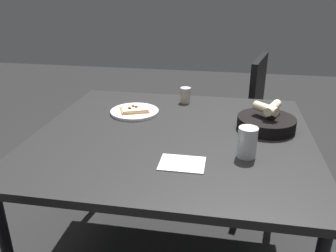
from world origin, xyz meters
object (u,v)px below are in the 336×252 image
Objects in this scene: bread_basket at (266,122)px; chair_far at (237,111)px; pizza_plate at (135,111)px; pepper_shaker at (185,96)px; dining_table at (173,144)px; beer_glass at (247,144)px.

chair_far is (0.10, -0.77, -0.24)m from bread_basket.
pizza_plate is 0.62m from bread_basket.
bread_basket reaches higher than pepper_shaker.
dining_table is 0.42m from bread_basket.
pizza_plate is at bearing -34.98° from beer_glass.
pepper_shaker is 0.61m from chair_far.
dining_table is 0.42m from pepper_shaker.
pizza_plate is 0.94× the size of bread_basket.
pepper_shaker is at bearing -89.96° from dining_table.
chair_far is at bearing -89.48° from beer_glass.
pepper_shaker is (0.39, -0.29, 0.00)m from bread_basket.
dining_table is 0.31m from pizza_plate.
bread_basket is at bearing 97.45° from chair_far.
bread_basket is 0.81m from chair_far.
pepper_shaker is 0.09× the size of chair_far.
bread_basket is 2.18× the size of beer_glass.
beer_glass is 1.43× the size of pepper_shaker.
pizza_plate reaches higher than dining_table.
dining_table is 0.35m from beer_glass.
bread_basket is 3.12× the size of pepper_shaker.
bread_basket is 0.49m from pepper_shaker.
chair_far is at bearing -126.80° from pizza_plate.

